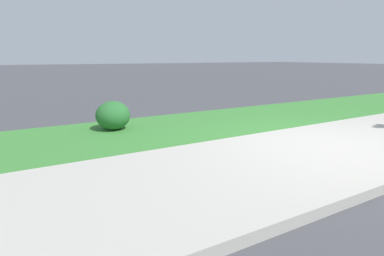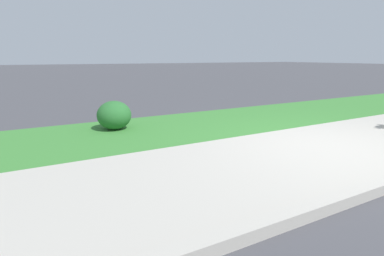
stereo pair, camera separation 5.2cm
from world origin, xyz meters
The scene contains 4 objects.
ground_plane centered at (0.00, 0.00, 0.00)m, with size 120.00×120.00×0.00m, color #424247.
sidewalk_pavement centered at (0.00, 0.00, 0.01)m, with size 18.00×2.48×0.01m, color #ADA89E.
grass_verge centered at (0.00, 2.53, 0.00)m, with size 18.00×2.57×0.01m, color #387A33.
shrub_bush_mid_verge centered at (-2.76, 2.93, 0.29)m, with size 0.68×0.68×0.57m.
Camera 1 is at (-4.24, -2.96, 1.43)m, focal length 28.00 mm.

